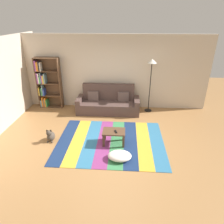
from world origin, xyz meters
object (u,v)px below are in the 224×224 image
at_px(pouf, 120,156).
at_px(standing_lamp, 152,68).
at_px(couch, 108,103).
at_px(bookshelf, 46,84).
at_px(coffee_table, 114,134).
at_px(tv_remote, 116,132).
at_px(dog, 51,136).

xyz_separation_m(pouf, standing_lamp, (0.97, 2.95, 1.51)).
bearing_deg(standing_lamp, couch, -173.85).
xyz_separation_m(bookshelf, pouf, (2.88, -3.07, -0.83)).
xyz_separation_m(coffee_table, tv_remote, (0.05, -0.05, 0.10)).
relative_size(pouf, dog, 1.48).
bearing_deg(bookshelf, dog, -69.37).
xyz_separation_m(pouf, dog, (-1.99, 0.71, 0.05)).
bearing_deg(pouf, couch, 100.69).
xyz_separation_m(couch, coffee_table, (0.34, -2.10, -0.02)).
relative_size(bookshelf, standing_lamp, 0.99).
bearing_deg(standing_lamp, bookshelf, 178.14).
bearing_deg(tv_remote, standing_lamp, 46.64).
bearing_deg(tv_remote, bookshelf, 120.83).
relative_size(pouf, tv_remote, 3.92).
distance_m(couch, tv_remote, 2.18).
bearing_deg(pouf, tv_remote, 101.55).
xyz_separation_m(couch, pouf, (0.53, -2.79, -0.23)).
distance_m(pouf, tv_remote, 0.73).
height_order(bookshelf, pouf, bookshelf).
distance_m(pouf, standing_lamp, 3.45).
xyz_separation_m(coffee_table, dog, (-1.81, 0.02, -0.16)).
bearing_deg(coffee_table, bookshelf, 138.54).
height_order(couch, tv_remote, couch).
relative_size(dog, tv_remote, 2.65).
height_order(dog, standing_lamp, standing_lamp).
bearing_deg(tv_remote, dog, 160.39).
bearing_deg(dog, pouf, -19.50).
bearing_deg(tv_remote, couch, 82.69).
bearing_deg(coffee_table, couch, 99.20).
xyz_separation_m(dog, tv_remote, (1.86, -0.06, 0.25)).
relative_size(coffee_table, pouf, 1.05).
distance_m(pouf, dog, 2.11).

